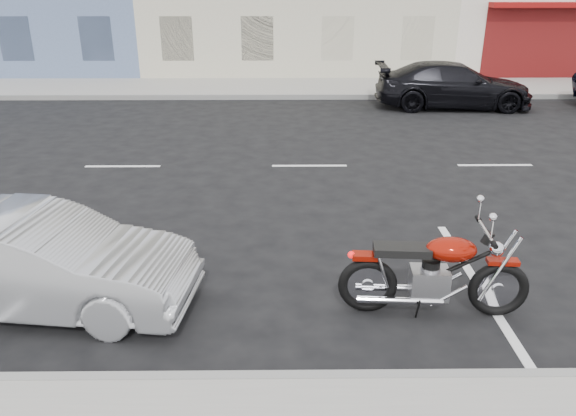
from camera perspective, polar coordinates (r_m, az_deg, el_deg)
ground at (r=12.34m, az=11.53°, el=4.25°), size 120.00×120.00×0.00m
sidewalk_far at (r=20.64m, az=-7.49°, el=12.02°), size 80.00×3.40×0.15m
curb_near at (r=6.28m, az=-24.12°, el=-15.85°), size 80.00×0.12×0.16m
curb_far at (r=18.98m, az=-8.06°, el=11.09°), size 80.00×0.12×0.16m
motorcycle at (r=7.06m, az=20.98°, el=-6.62°), size 2.25×0.74×1.12m
sedan_silver at (r=7.36m, az=-24.02°, el=-5.03°), size 3.85×1.74×1.23m
car_far at (r=18.26m, az=16.42°, el=11.89°), size 4.80×2.17×1.36m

